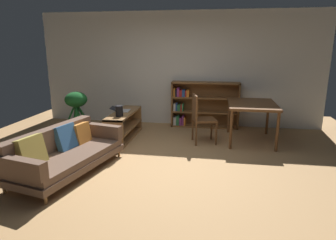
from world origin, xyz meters
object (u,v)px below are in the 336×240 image
(fabric_couch, at_px, (64,152))
(dining_table, at_px, (252,107))
(potted_floor_plant, at_px, (77,106))
(dining_chair_near, at_px, (201,117))
(open_laptop, at_px, (121,110))
(media_console, at_px, (124,126))
(desk_speaker, at_px, (119,111))
(bookshelf, at_px, (201,105))

(fabric_couch, bearing_deg, dining_table, 34.09)
(potted_floor_plant, height_order, dining_chair_near, same)
(fabric_couch, bearing_deg, potted_floor_plant, 109.42)
(open_laptop, xyz_separation_m, dining_chair_near, (1.69, -0.15, -0.04))
(media_console, height_order, open_laptop, open_laptop)
(desk_speaker, distance_m, dining_chair_near, 1.61)
(media_console, height_order, desk_speaker, desk_speaker)
(bookshelf, bearing_deg, media_console, -141.97)
(media_console, xyz_separation_m, desk_speaker, (0.04, -0.37, 0.40))
(desk_speaker, bearing_deg, media_console, 95.37)
(dining_table, xyz_separation_m, bookshelf, (-1.07, 0.98, -0.18))
(potted_floor_plant, bearing_deg, desk_speaker, -14.24)
(fabric_couch, height_order, bookshelf, bookshelf)
(dining_table, height_order, dining_chair_near, dining_chair_near)
(fabric_couch, distance_m, open_laptop, 1.94)
(potted_floor_plant, bearing_deg, media_console, 6.69)
(dining_table, relative_size, bookshelf, 0.77)
(desk_speaker, xyz_separation_m, potted_floor_plant, (-1.02, 0.26, 0.01))
(media_console, bearing_deg, dining_table, 4.89)
(fabric_couch, bearing_deg, desk_speaker, 73.55)
(media_console, distance_m, dining_chair_near, 1.63)
(media_console, distance_m, open_laptop, 0.34)
(desk_speaker, height_order, bookshelf, bookshelf)
(fabric_couch, bearing_deg, bookshelf, 57.38)
(dining_table, bearing_deg, fabric_couch, -145.91)
(desk_speaker, bearing_deg, dining_chair_near, 11.33)
(potted_floor_plant, relative_size, dining_table, 0.80)
(dining_chair_near, bearing_deg, fabric_couch, -138.77)
(fabric_couch, distance_m, dining_table, 3.64)
(media_console, bearing_deg, bookshelf, 38.03)
(media_console, xyz_separation_m, bookshelf, (1.54, 1.20, 0.26))
(open_laptop, height_order, bookshelf, bookshelf)
(media_console, relative_size, bookshelf, 0.87)
(fabric_couch, distance_m, dining_chair_near, 2.66)
(media_console, height_order, dining_chair_near, dining_chair_near)
(desk_speaker, relative_size, dining_table, 0.17)
(potted_floor_plant, relative_size, dining_chair_near, 1.00)
(potted_floor_plant, height_order, bookshelf, bookshelf)
(media_console, height_order, potted_floor_plant, potted_floor_plant)
(potted_floor_plant, height_order, dining_table, potted_floor_plant)
(media_console, bearing_deg, fabric_couch, -102.12)
(fabric_couch, bearing_deg, dining_chair_near, 41.23)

